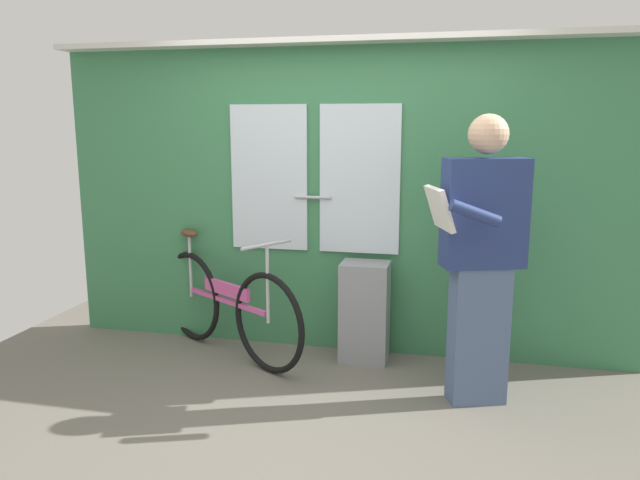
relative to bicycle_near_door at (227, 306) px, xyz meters
name	(u,v)px	position (x,y,z in m)	size (l,w,h in m)	color
ground_plane	(296,430)	(0.81, -0.99, -0.41)	(5.40, 4.27, 0.04)	#666056
train_door_wall	(340,194)	(0.80, 0.34, 0.83)	(4.40, 0.28, 2.33)	#387A4C
bicycle_near_door	(227,306)	(0.00, 0.00, 0.00)	(1.45, 0.92, 0.94)	black
passenger_reading_newspaper	(481,255)	(1.83, -0.40, 0.57)	(0.64, 0.59, 1.80)	slate
trash_bin_by_wall	(365,312)	(1.04, 0.13, -0.01)	(0.35, 0.28, 0.74)	gray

